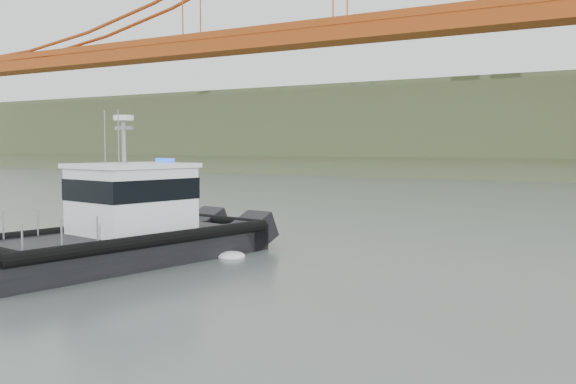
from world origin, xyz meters
name	(u,v)px	position (x,y,z in m)	size (l,w,h in m)	color
ground	(154,274)	(0.00, 0.00, 0.00)	(400.00, 400.00, 0.00)	#485650
patrol_boat	(125,224)	(-2.69, 1.23, 1.51)	(6.45, 12.97, 6.02)	black
motorboat	(156,178)	(-37.67, 40.95, 0.81)	(2.10, 5.96, 3.26)	silver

